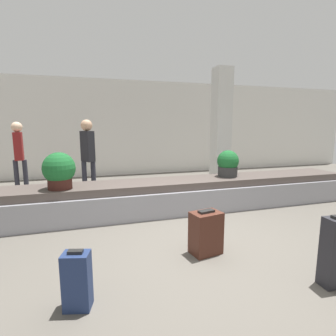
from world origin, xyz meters
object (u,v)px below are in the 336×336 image
Objects in this scene: potted_plant_0 at (59,171)px; pillar at (221,129)px; traveler_0 at (88,151)px; suitcase_2 at (77,281)px; potted_plant_1 at (228,164)px; suitcase_1 at (334,252)px; suitcase_0 at (206,233)px; traveler_1 at (19,151)px.

pillar is at bearing 23.26° from potted_plant_0.
suitcase_2 is at bearing 145.05° from traveler_0.
potted_plant_1 reaches higher than suitcase_2.
suitcase_1 is 0.43× the size of traveler_0.
suitcase_0 is at bearing -125.99° from potted_plant_1.
suitcase_2 is 0.32× the size of traveler_0.
potted_plant_1 is at bearing 43.17° from suitcase_0.
traveler_1 reaches higher than potted_plant_1.
suitcase_1 is (0.99, -1.05, 0.09)m from suitcase_0.
pillar is 1.81m from potted_plant_1.
suitcase_0 is 5.23m from traveler_1.
traveler_1 reaches higher than suitcase_1.
suitcase_0 is 0.95× the size of potted_plant_0.
potted_plant_1 is 3.16m from traveler_0.
potted_plant_0 is 0.35× the size of traveler_1.
suitcase_2 is at bearing -168.96° from suitcase_0.
potted_plant_0 reaches higher than suitcase_0.
potted_plant_0 reaches higher than potted_plant_1.
suitcase_2 is 1.03× the size of potted_plant_1.
traveler_0 is (0.47, 1.51, 0.18)m from potted_plant_0.
potted_plant_0 is at bearing 127.44° from suitcase_0.
pillar reaches higher than traveler_1.
potted_plant_1 is 5.00m from traveler_1.
traveler_1 is (-3.09, 4.15, 0.79)m from suitcase_0.
traveler_0 is 1.03× the size of traveler_1.
potted_plant_0 is 1.59m from traveler_0.
traveler_0 is at bearing 103.54° from suitcase_0.
potted_plant_1 is (2.97, 2.53, 0.61)m from suitcase_2.
suitcase_2 is (-2.58, 0.41, -0.10)m from suitcase_1.
suitcase_0 is at bearing -41.73° from potted_plant_0.
traveler_0 is (-2.45, 4.30, 0.73)m from suitcase_1.
traveler_0 reaches higher than suitcase_2.
traveler_0 reaches higher than traveler_1.
potted_plant_1 is (0.39, 2.94, 0.51)m from suitcase_1.
traveler_0 is at bearing 54.48° from traveler_1.
potted_plant_1 is 0.31× the size of traveler_0.
pillar is 5.70× the size of potted_plant_1.
traveler_0 is at bearing 102.76° from suitcase_2.
suitcase_0 is (-2.00, -3.43, -1.31)m from pillar.
potted_plant_0 is at bearing -156.74° from pillar.
traveler_0 is (0.13, 3.88, 0.84)m from suitcase_2.
potted_plant_1 is at bearing 86.85° from suitcase_1.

